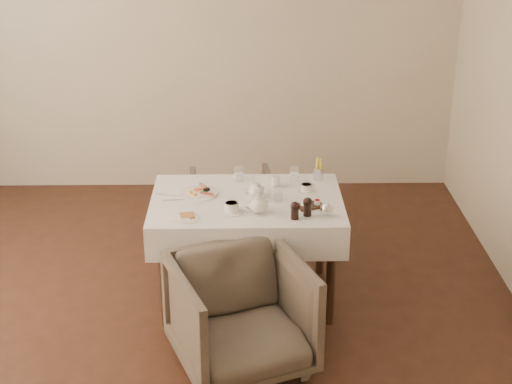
{
  "coord_description": "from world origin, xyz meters",
  "views": [
    {
      "loc": [
        0.35,
        -4.32,
        2.88
      ],
      "look_at": [
        0.43,
        0.42,
        0.82
      ],
      "focal_mm": 55.0,
      "sensor_mm": 36.0,
      "label": 1
    }
  ],
  "objects_px": {
    "breakfast_plate": "(199,192)",
    "teapot_centre": "(256,189)",
    "armchair_far": "(233,211)",
    "armchair_near": "(241,315)",
    "table": "(247,215)"
  },
  "relations": [
    {
      "from": "breakfast_plate",
      "to": "teapot_centre",
      "type": "relative_size",
      "value": 1.72
    },
    {
      "from": "breakfast_plate",
      "to": "teapot_centre",
      "type": "height_order",
      "value": "teapot_centre"
    },
    {
      "from": "armchair_far",
      "to": "teapot_centre",
      "type": "distance_m",
      "value": 0.95
    },
    {
      "from": "armchair_near",
      "to": "teapot_centre",
      "type": "xyz_separation_m",
      "value": [
        0.1,
        0.82,
        0.46
      ]
    },
    {
      "from": "table",
      "to": "armchair_near",
      "type": "xyz_separation_m",
      "value": [
        -0.04,
        -0.79,
        -0.29
      ]
    },
    {
      "from": "armchair_far",
      "to": "breakfast_plate",
      "type": "xyz_separation_m",
      "value": [
        -0.22,
        -0.71,
        0.47
      ]
    },
    {
      "from": "armchair_near",
      "to": "breakfast_plate",
      "type": "height_order",
      "value": "breakfast_plate"
    },
    {
      "from": "breakfast_plate",
      "to": "teapot_centre",
      "type": "distance_m",
      "value": 0.39
    },
    {
      "from": "armchair_near",
      "to": "teapot_centre",
      "type": "distance_m",
      "value": 0.95
    },
    {
      "from": "teapot_centre",
      "to": "armchair_near",
      "type": "bearing_deg",
      "value": -113.49
    },
    {
      "from": "table",
      "to": "armchair_far",
      "type": "bearing_deg",
      "value": 97.32
    },
    {
      "from": "armchair_far",
      "to": "breakfast_plate",
      "type": "bearing_deg",
      "value": 66.41
    },
    {
      "from": "table",
      "to": "teapot_centre",
      "type": "xyz_separation_m",
      "value": [
        0.06,
        0.03,
        0.18
      ]
    },
    {
      "from": "armchair_near",
      "to": "breakfast_plate",
      "type": "bearing_deg",
      "value": 86.3
    },
    {
      "from": "table",
      "to": "teapot_centre",
      "type": "relative_size",
      "value": 8.55
    }
  ]
}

